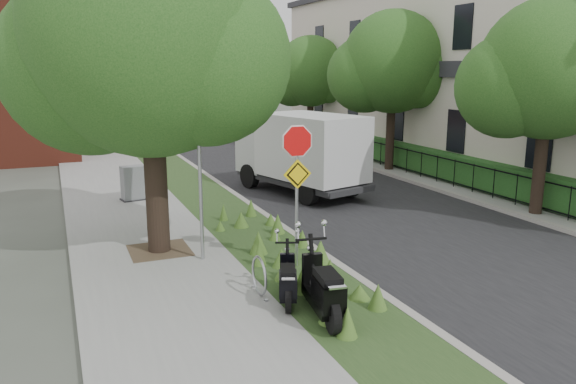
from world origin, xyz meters
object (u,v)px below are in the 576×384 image
at_px(sign_assembly, 297,167).
at_px(box_truck, 302,150).
at_px(utility_cabinet, 134,184).
at_px(scooter_far, 288,285).
at_px(scooter_near, 324,296).

height_order(sign_assembly, box_truck, sign_assembly).
bearing_deg(utility_cabinet, scooter_far, -81.37).
bearing_deg(box_truck, sign_assembly, -114.85).
height_order(scooter_near, scooter_far, scooter_near).
height_order(box_truck, utility_cabinet, box_truck).
relative_size(scooter_near, box_truck, 0.35).
xyz_separation_m(scooter_far, box_truck, (4.21, 8.80, 1.08)).
height_order(sign_assembly, scooter_far, sign_assembly).
distance_m(sign_assembly, scooter_far, 2.75).
distance_m(box_truck, utility_cabinet, 5.79).
bearing_deg(sign_assembly, box_truck, 65.15).
relative_size(scooter_far, utility_cabinet, 1.34).
xyz_separation_m(sign_assembly, box_truck, (3.24, 7.00, -0.76)).
relative_size(box_truck, utility_cabinet, 5.04).
distance_m(sign_assembly, scooter_near, 3.28).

